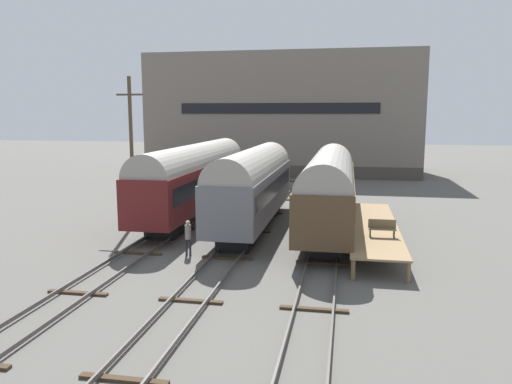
{
  "coord_description": "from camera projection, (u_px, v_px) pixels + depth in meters",
  "views": [
    {
      "loc": [
        5.91,
        -26.94,
        7.31
      ],
      "look_at": [
        0.0,
        5.23,
        2.2
      ],
      "focal_mm": 35.0,
      "sensor_mm": 36.0,
      "label": 1
    }
  ],
  "objects": [
    {
      "name": "person_worker",
      "position": [
        188.0,
        234.0,
        25.91
      ],
      "size": [
        0.32,
        0.32,
        1.87
      ],
      "color": "#282833",
      "rests_on": "ground"
    },
    {
      "name": "train_car_brown",
      "position": [
        329.0,
        186.0,
        31.13
      ],
      "size": [
        3.04,
        17.14,
        5.06
      ],
      "color": "black",
      "rests_on": "ground"
    },
    {
      "name": "utility_pole",
      "position": [
        132.0,
        149.0,
        33.01
      ],
      "size": [
        1.8,
        0.24,
        9.75
      ],
      "color": "#473828",
      "rests_on": "ground"
    },
    {
      "name": "bench",
      "position": [
        382.0,
        228.0,
        25.68
      ],
      "size": [
        1.4,
        0.4,
        0.91
      ],
      "color": "brown",
      "rests_on": "station_platform"
    },
    {
      "name": "train_car_maroon",
      "position": [
        195.0,
        175.0,
        35.87
      ],
      "size": [
        2.95,
        18.99,
        5.2
      ],
      "color": "black",
      "rests_on": "ground"
    },
    {
      "name": "train_car_grey",
      "position": [
        253.0,
        183.0,
        32.0
      ],
      "size": [
        2.97,
        15.4,
        5.16
      ],
      "color": "black",
      "rests_on": "ground"
    },
    {
      "name": "warehouse_building",
      "position": [
        285.0,
        115.0,
        63.7
      ],
      "size": [
        32.67,
        13.89,
        14.51
      ],
      "color": "#46403A",
      "rests_on": "ground"
    },
    {
      "name": "track_left",
      "position": [
        159.0,
        238.0,
        29.21
      ],
      "size": [
        2.6,
        60.0,
        0.26
      ],
      "color": "#4C4742",
      "rests_on": "ground"
    },
    {
      "name": "ground_plane",
      "position": [
        239.0,
        244.0,
        28.37
      ],
      "size": [
        200.0,
        200.0,
        0.0
      ],
      "primitive_type": "plane",
      "color": "#56544F"
    },
    {
      "name": "track_middle",
      "position": [
        239.0,
        242.0,
        28.34
      ],
      "size": [
        2.6,
        60.0,
        0.26
      ],
      "color": "#4C4742",
      "rests_on": "ground"
    },
    {
      "name": "track_right",
      "position": [
        325.0,
        246.0,
        27.48
      ],
      "size": [
        2.6,
        60.0,
        0.26
      ],
      "color": "#4C4742",
      "rests_on": "ground"
    },
    {
      "name": "station_platform",
      "position": [
        373.0,
        226.0,
        28.56
      ],
      "size": [
        2.67,
        14.06,
        1.04
      ],
      "color": "#8C704C",
      "rests_on": "ground"
    }
  ]
}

